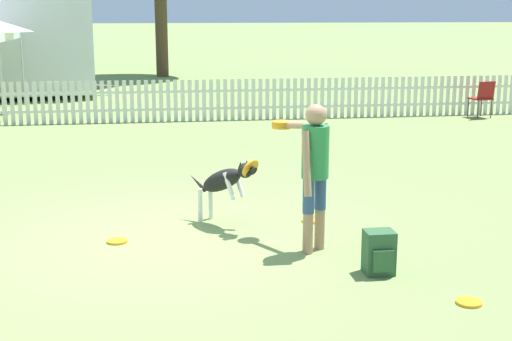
{
  "coord_description": "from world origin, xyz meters",
  "views": [
    {
      "loc": [
        -0.04,
        -7.55,
        2.48
      ],
      "look_at": [
        1.07,
        0.01,
        0.74
      ],
      "focal_mm": 50.0,
      "sensor_mm": 36.0,
      "label": 1
    }
  ],
  "objects_px": {
    "handler_person": "(313,160)",
    "backpack_on_grass": "(379,253)",
    "frisbee_near_handler": "(469,302)",
    "equipment_trailer": "(7,47)",
    "frisbee_midfield": "(311,221)",
    "folding_chair_center": "(483,96)",
    "frisbee_near_dog": "(117,241)",
    "leaping_dog": "(225,180)"
  },
  "relations": [
    {
      "from": "equipment_trailer",
      "to": "frisbee_near_handler",
      "type": "bearing_deg",
      "value": -73.46
    },
    {
      "from": "handler_person",
      "to": "frisbee_midfield",
      "type": "bearing_deg",
      "value": 38.12
    },
    {
      "from": "handler_person",
      "to": "backpack_on_grass",
      "type": "relative_size",
      "value": 3.65
    },
    {
      "from": "leaping_dog",
      "to": "frisbee_near_handler",
      "type": "relative_size",
      "value": 4.1
    },
    {
      "from": "backpack_on_grass",
      "to": "equipment_trailer",
      "type": "relative_size",
      "value": 0.08
    },
    {
      "from": "frisbee_midfield",
      "to": "frisbee_near_handler",
      "type": "bearing_deg",
      "value": -72.39
    },
    {
      "from": "leaping_dog",
      "to": "frisbee_near_handler",
      "type": "bearing_deg",
      "value": 86.68
    },
    {
      "from": "backpack_on_grass",
      "to": "frisbee_near_handler",
      "type": "bearing_deg",
      "value": -55.74
    },
    {
      "from": "handler_person",
      "to": "equipment_trailer",
      "type": "height_order",
      "value": "equipment_trailer"
    },
    {
      "from": "frisbee_near_dog",
      "to": "frisbee_midfield",
      "type": "relative_size",
      "value": 1.0
    },
    {
      "from": "backpack_on_grass",
      "to": "equipment_trailer",
      "type": "xyz_separation_m",
      "value": [
        -6.07,
        14.74,
        1.22
      ]
    },
    {
      "from": "equipment_trailer",
      "to": "frisbee_near_dog",
      "type": "bearing_deg",
      "value": -81.72
    },
    {
      "from": "folding_chair_center",
      "to": "frisbee_near_handler",
      "type": "bearing_deg",
      "value": 52.67
    },
    {
      "from": "frisbee_near_dog",
      "to": "backpack_on_grass",
      "type": "height_order",
      "value": "backpack_on_grass"
    },
    {
      "from": "handler_person",
      "to": "frisbee_near_handler",
      "type": "height_order",
      "value": "handler_person"
    },
    {
      "from": "frisbee_near_handler",
      "to": "frisbee_midfield",
      "type": "distance_m",
      "value": 2.69
    },
    {
      "from": "frisbee_near_handler",
      "to": "frisbee_near_dog",
      "type": "bearing_deg",
      "value": 145.37
    },
    {
      "from": "handler_person",
      "to": "frisbee_near_handler",
      "type": "distance_m",
      "value": 2.11
    },
    {
      "from": "frisbee_near_dog",
      "to": "equipment_trailer",
      "type": "height_order",
      "value": "equipment_trailer"
    },
    {
      "from": "frisbee_near_dog",
      "to": "equipment_trailer",
      "type": "bearing_deg",
      "value": 104.82
    },
    {
      "from": "frisbee_near_dog",
      "to": "leaping_dog",
      "type": "bearing_deg",
      "value": 19.43
    },
    {
      "from": "handler_person",
      "to": "backpack_on_grass",
      "type": "height_order",
      "value": "handler_person"
    },
    {
      "from": "frisbee_midfield",
      "to": "equipment_trailer",
      "type": "xyz_separation_m",
      "value": [
        -5.81,
        12.97,
        1.42
      ]
    },
    {
      "from": "frisbee_near_dog",
      "to": "equipment_trailer",
      "type": "relative_size",
      "value": 0.04
    },
    {
      "from": "folding_chair_center",
      "to": "frisbee_near_dog",
      "type": "bearing_deg",
      "value": 33.55
    },
    {
      "from": "frisbee_midfield",
      "to": "handler_person",
      "type": "bearing_deg",
      "value": -102.64
    },
    {
      "from": "frisbee_midfield",
      "to": "leaping_dog",
      "type": "bearing_deg",
      "value": -179.05
    },
    {
      "from": "frisbee_near_handler",
      "to": "frisbee_near_dog",
      "type": "xyz_separation_m",
      "value": [
        -3.07,
        2.12,
        0.0
      ]
    },
    {
      "from": "backpack_on_grass",
      "to": "folding_chair_center",
      "type": "height_order",
      "value": "folding_chair_center"
    },
    {
      "from": "handler_person",
      "to": "frisbee_midfield",
      "type": "height_order",
      "value": "handler_person"
    },
    {
      "from": "handler_person",
      "to": "equipment_trailer",
      "type": "xyz_separation_m",
      "value": [
        -5.58,
        13.97,
        0.47
      ]
    },
    {
      "from": "backpack_on_grass",
      "to": "equipment_trailer",
      "type": "bearing_deg",
      "value": 112.4
    },
    {
      "from": "handler_person",
      "to": "frisbee_near_dog",
      "type": "distance_m",
      "value": 2.31
    },
    {
      "from": "handler_person",
      "to": "frisbee_midfield",
      "type": "xyz_separation_m",
      "value": [
        0.22,
        0.99,
        -0.95
      ]
    },
    {
      "from": "leaping_dog",
      "to": "folding_chair_center",
      "type": "distance_m",
      "value": 10.1
    },
    {
      "from": "frisbee_near_handler",
      "to": "leaping_dog",
      "type": "bearing_deg",
      "value": 125.92
    },
    {
      "from": "leaping_dog",
      "to": "frisbee_near_dog",
      "type": "xyz_separation_m",
      "value": [
        -1.22,
        -0.43,
        -0.53
      ]
    },
    {
      "from": "handler_person",
      "to": "equipment_trailer",
      "type": "distance_m",
      "value": 15.05
    },
    {
      "from": "handler_person",
      "to": "frisbee_near_handler",
      "type": "xyz_separation_m",
      "value": [
        1.04,
        -1.58,
        -0.95
      ]
    },
    {
      "from": "leaping_dog",
      "to": "frisbee_midfield",
      "type": "distance_m",
      "value": 1.16
    },
    {
      "from": "frisbee_near_dog",
      "to": "backpack_on_grass",
      "type": "bearing_deg",
      "value": -27.51
    },
    {
      "from": "frisbee_near_dog",
      "to": "folding_chair_center",
      "type": "height_order",
      "value": "folding_chair_center"
    }
  ]
}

